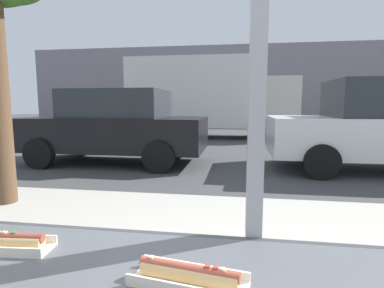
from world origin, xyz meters
name	(u,v)px	position (x,y,z in m)	size (l,w,h in m)	color
ground_plane	(240,151)	(0.00, 8.00, 0.00)	(60.00, 60.00, 0.00)	#424244
sidewalk_strip	(242,255)	(0.00, 1.60, 0.07)	(16.00, 2.80, 0.14)	#B2ADA3
building_facade_far	(240,86)	(0.00, 19.31, 2.51)	(28.00, 1.20, 5.03)	gray
hotdog_tray_near	(2,242)	(-0.71, -0.15, 0.95)	(0.28, 0.11, 0.05)	beige
hotdog_tray_far	(189,275)	(-0.16, -0.23, 0.95)	(0.28, 0.14, 0.05)	beige
parked_car_black	(115,126)	(-2.84, 5.69, 0.85)	(4.13, 1.95, 1.66)	black
parked_car_white	(384,126)	(2.81, 5.69, 0.91)	(4.35, 2.06, 1.82)	silver
box_truck	(207,96)	(-1.34, 11.47, 1.68)	(6.54, 2.44, 3.13)	silver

